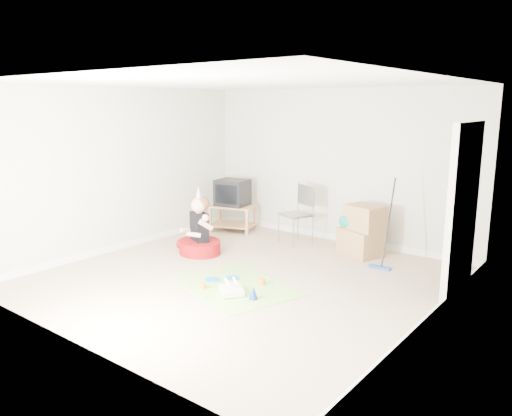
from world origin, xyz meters
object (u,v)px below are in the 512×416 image
Objects in this scene: crt_tv at (232,193)px; cardboard_boxes at (362,231)px; seated_woman at (200,239)px; birthday_cake at (231,291)px; tv_stand at (233,216)px; folding_chair at (296,214)px.

crt_tv reaches higher than cardboard_boxes.
birthday_cake is at bearing -33.78° from seated_woman.
seated_woman reaches higher than crt_tv.
cardboard_boxes reaches higher than birthday_cake.
birthday_cake is (2.06, -2.45, -0.24)m from tv_stand.
folding_chair is at bearing -9.25° from crt_tv.
cardboard_boxes is at bearing 78.28° from birthday_cake.
crt_tv is (0.00, 0.00, 0.44)m from tv_stand.
birthday_cake is (2.06, -2.45, -0.69)m from crt_tv.
tv_stand is 0.83× the size of seated_woman.
tv_stand is 0.88× the size of folding_chair.
folding_chair reaches higher than cardboard_boxes.
tv_stand is 1.41m from folding_chair.
seated_woman is at bearing -80.00° from crt_tv.
seated_woman is (0.51, -1.41, -0.05)m from tv_stand.
crt_tv is 0.54× the size of folding_chair.
folding_chair is at bearing 58.34° from seated_woman.
seated_woman reaches higher than tv_stand.
folding_chair reaches higher than tv_stand.
seated_woman is (-0.88, -1.43, -0.26)m from folding_chair.
folding_chair is 2.46× the size of birthday_cake.
folding_chair is 1.70m from seated_woman.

